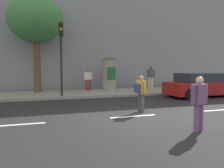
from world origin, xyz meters
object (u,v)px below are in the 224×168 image
Objects in this scene: pedestrian_tallest at (141,91)px; pedestrian_in_light_jacket at (199,99)px; traffic_light at (61,47)px; street_tree at (36,20)px; pedestrian_in_dark_shirt at (88,78)px; pedestrian_in_red_top at (151,75)px; parked_car_red at (201,85)px; poster_column at (109,73)px.

pedestrian_in_light_jacket is at bearing -80.27° from pedestrian_tallest.
pedestrian_in_light_jacket reaches higher than pedestrian_tallest.
pedestrian_tallest is at bearing -58.45° from traffic_light.
street_tree reaches higher than pedestrian_in_dark_shirt.
street_tree is 3.61× the size of pedestrian_in_red_top.
pedestrian_in_light_jacket is at bearing -82.90° from pedestrian_in_dark_shirt.
pedestrian_in_light_jacket reaches higher than parked_car_red.
pedestrian_in_dark_shirt is at bearing 96.09° from pedestrian_tallest.
poster_column is 6.14m from street_tree.
pedestrian_in_light_jacket is 0.99× the size of pedestrian_in_dark_shirt.
poster_column is at bearing -177.59° from pedestrian_in_red_top.
traffic_light reaches higher than pedestrian_in_dark_shirt.
parked_car_red is at bearing 29.28° from pedestrian_tallest.
pedestrian_in_dark_shirt reaches higher than pedestrian_in_light_jacket.
poster_column is 6.27m from parked_car_red.
traffic_light is at bearing -159.32° from pedestrian_in_red_top.
parked_car_red is at bearing 49.77° from pedestrian_in_light_jacket.
traffic_light is 2.36× the size of pedestrian_in_red_top.
street_tree is 11.39m from parked_car_red.
pedestrian_in_light_jacket is (4.76, -10.02, -4.01)m from street_tree.
poster_column reaches higher than pedestrian_in_light_jacket.
poster_column reaches higher than pedestrian_in_red_top.
traffic_light is 8.40m from pedestrian_in_light_jacket.
poster_column is at bearing 139.33° from parked_car_red.
pedestrian_in_light_jacket is at bearing -91.52° from poster_column.
pedestrian_in_red_top is 1.13× the size of pedestrian_in_dark_shirt.
poster_column is at bearing 35.18° from traffic_light.
traffic_light is 2.68× the size of pedestrian_in_dark_shirt.
pedestrian_in_red_top reaches higher than pedestrian_tallest.
street_tree is 9.30m from pedestrian_in_red_top.
pedestrian_in_dark_shirt is at bearing 54.10° from traffic_light.
street_tree is at bearing 157.08° from parked_car_red.
pedestrian_tallest is 8.44m from pedestrian_in_red_top.
street_tree is 4.09× the size of pedestrian_in_dark_shirt.
street_tree reaches higher than poster_column.
street_tree is 5.21m from pedestrian_in_dark_shirt.
poster_column is 1.58× the size of pedestrian_in_dark_shirt.
pedestrian_tallest is 7.47m from pedestrian_in_dark_shirt.
parked_car_red is (8.31, -1.54, -2.25)m from traffic_light.
pedestrian_in_red_top is 5.04m from pedestrian_in_dark_shirt.
traffic_light is 8.75m from parked_car_red.
street_tree is 11.80m from pedestrian_in_light_jacket.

